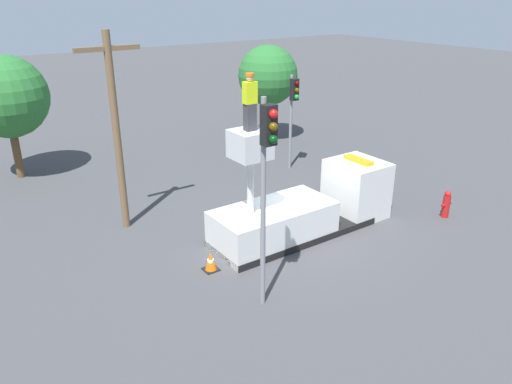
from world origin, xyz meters
TOP-DOWN VIEW (x-y plane):
  - ground_plane at (0.00, 0.00)m, footprint 120.00×120.00m
  - bucket_truck at (0.51, 0.00)m, footprint 7.08×2.11m
  - worker at (-1.89, 0.00)m, footprint 0.40×0.26m
  - traffic_light_pole at (-3.37, -2.88)m, footprint 0.34×0.57m
  - traffic_light_across at (4.43, 5.63)m, footprint 0.34×0.57m
  - fire_hydrant at (5.78, -2.19)m, footprint 0.52×0.28m
  - traffic_cone_rear at (-3.67, -0.37)m, footprint 0.46×0.46m
  - tree_left_bg at (-6.74, 12.03)m, footprint 3.67×3.67m
  - tree_right_bg at (6.40, 10.31)m, footprint 3.33×3.33m
  - utility_pole at (-4.66, 4.16)m, footprint 2.20×0.26m

SIDE VIEW (x-z plane):
  - ground_plane at x=0.00m, z-range 0.00..0.00m
  - traffic_cone_rear at x=-3.67m, z-range -0.02..0.59m
  - fire_hydrant at x=5.78m, z-range -0.01..1.07m
  - bucket_truck at x=0.51m, z-range -1.20..2.98m
  - traffic_light_across at x=4.43m, z-range 0.95..5.49m
  - tree_right_bg at x=6.40m, z-range 1.01..6.40m
  - tree_left_bg at x=-6.74m, z-range 0.96..6.58m
  - utility_pole at x=-4.66m, z-range 0.31..7.34m
  - traffic_light_pole at x=-3.37m, z-range 1.20..7.05m
  - worker at x=-1.89m, z-range 4.18..5.93m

